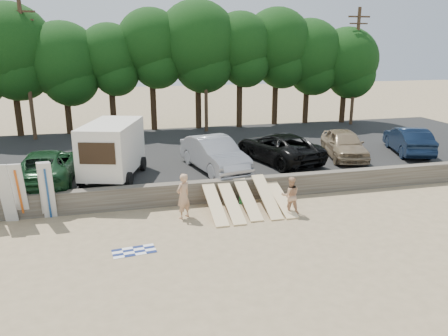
{
  "coord_description": "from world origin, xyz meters",
  "views": [
    {
      "loc": [
        -4.52,
        -15.61,
        7.05
      ],
      "look_at": [
        0.12,
        3.0,
        1.55
      ],
      "focal_mm": 35.0,
      "sensor_mm": 36.0,
      "label": 1
    }
  ],
  "objects_px": {
    "car_3": "(278,147)",
    "car_5": "(408,140)",
    "car_4": "(344,144)",
    "beachgoer_a": "(183,196)",
    "cooler": "(243,200)",
    "box_trailer": "(112,147)",
    "car_2": "(214,154)",
    "beachgoer_b": "(290,195)",
    "car_1": "(48,166)"
  },
  "relations": [
    {
      "from": "car_5",
      "to": "beachgoer_b",
      "type": "relative_size",
      "value": 2.91
    },
    {
      "from": "box_trailer",
      "to": "car_2",
      "type": "height_order",
      "value": "box_trailer"
    },
    {
      "from": "car_3",
      "to": "car_1",
      "type": "bearing_deg",
      "value": -10.86
    },
    {
      "from": "car_1",
      "to": "cooler",
      "type": "distance_m",
      "value": 9.38
    },
    {
      "from": "car_2",
      "to": "beachgoer_b",
      "type": "distance_m",
      "value": 5.47
    },
    {
      "from": "car_2",
      "to": "car_3",
      "type": "relative_size",
      "value": 0.91
    },
    {
      "from": "car_3",
      "to": "car_2",
      "type": "bearing_deg",
      "value": -1.99
    },
    {
      "from": "box_trailer",
      "to": "car_4",
      "type": "height_order",
      "value": "box_trailer"
    },
    {
      "from": "box_trailer",
      "to": "car_2",
      "type": "relative_size",
      "value": 0.9
    },
    {
      "from": "box_trailer",
      "to": "car_1",
      "type": "relative_size",
      "value": 0.84
    },
    {
      "from": "car_4",
      "to": "cooler",
      "type": "bearing_deg",
      "value": -137.95
    },
    {
      "from": "car_4",
      "to": "car_5",
      "type": "relative_size",
      "value": 0.99
    },
    {
      "from": "car_3",
      "to": "car_5",
      "type": "distance_m",
      "value": 8.17
    },
    {
      "from": "car_1",
      "to": "car_4",
      "type": "distance_m",
      "value": 15.86
    },
    {
      "from": "cooler",
      "to": "beachgoer_b",
      "type": "bearing_deg",
      "value": -30.61
    },
    {
      "from": "box_trailer",
      "to": "beachgoer_a",
      "type": "height_order",
      "value": "box_trailer"
    },
    {
      "from": "beachgoer_b",
      "to": "car_1",
      "type": "bearing_deg",
      "value": -15.96
    },
    {
      "from": "car_4",
      "to": "cooler",
      "type": "relative_size",
      "value": 12.41
    },
    {
      "from": "box_trailer",
      "to": "beachgoer_a",
      "type": "bearing_deg",
      "value": -39.62
    },
    {
      "from": "car_1",
      "to": "car_5",
      "type": "relative_size",
      "value": 1.16
    },
    {
      "from": "beachgoer_a",
      "to": "beachgoer_b",
      "type": "xyz_separation_m",
      "value": [
        4.49,
        -0.64,
        -0.14
      ]
    },
    {
      "from": "beachgoer_a",
      "to": "cooler",
      "type": "height_order",
      "value": "beachgoer_a"
    },
    {
      "from": "beachgoer_b",
      "to": "car_5",
      "type": "bearing_deg",
      "value": -140.06
    },
    {
      "from": "beachgoer_b",
      "to": "cooler",
      "type": "height_order",
      "value": "beachgoer_b"
    },
    {
      "from": "car_4",
      "to": "beachgoer_a",
      "type": "distance_m",
      "value": 11.26
    },
    {
      "from": "car_4",
      "to": "car_5",
      "type": "bearing_deg",
      "value": 14.1
    },
    {
      "from": "car_1",
      "to": "cooler",
      "type": "relative_size",
      "value": 14.66
    },
    {
      "from": "car_2",
      "to": "car_4",
      "type": "bearing_deg",
      "value": -7.41
    },
    {
      "from": "car_2",
      "to": "beachgoer_a",
      "type": "bearing_deg",
      "value": -130.6
    },
    {
      "from": "car_5",
      "to": "cooler",
      "type": "height_order",
      "value": "car_5"
    },
    {
      "from": "car_2",
      "to": "beachgoer_a",
      "type": "xyz_separation_m",
      "value": [
        -2.31,
        -4.32,
        -0.6
      ]
    },
    {
      "from": "car_5",
      "to": "beachgoer_a",
      "type": "bearing_deg",
      "value": 37.44
    },
    {
      "from": "beachgoer_a",
      "to": "beachgoer_b",
      "type": "distance_m",
      "value": 4.54
    },
    {
      "from": "box_trailer",
      "to": "car_2",
      "type": "bearing_deg",
      "value": 18.4
    },
    {
      "from": "beachgoer_a",
      "to": "cooler",
      "type": "distance_m",
      "value": 3.22
    },
    {
      "from": "beachgoer_b",
      "to": "car_2",
      "type": "bearing_deg",
      "value": -56.42
    },
    {
      "from": "car_3",
      "to": "car_5",
      "type": "bearing_deg",
      "value": 163.74
    },
    {
      "from": "car_1",
      "to": "car_3",
      "type": "relative_size",
      "value": 0.97
    },
    {
      "from": "beachgoer_b",
      "to": "cooler",
      "type": "bearing_deg",
      "value": -37.71
    },
    {
      "from": "box_trailer",
      "to": "car_5",
      "type": "height_order",
      "value": "box_trailer"
    },
    {
      "from": "beachgoer_a",
      "to": "car_1",
      "type": "bearing_deg",
      "value": -73.24
    },
    {
      "from": "car_1",
      "to": "car_3",
      "type": "height_order",
      "value": "car_3"
    },
    {
      "from": "car_1",
      "to": "car_2",
      "type": "distance_m",
      "value": 8.08
    },
    {
      "from": "car_3",
      "to": "cooler",
      "type": "relative_size",
      "value": 15.05
    },
    {
      "from": "box_trailer",
      "to": "car_1",
      "type": "distance_m",
      "value": 3.11
    },
    {
      "from": "beachgoer_a",
      "to": "car_5",
      "type": "bearing_deg",
      "value": 163.03
    },
    {
      "from": "box_trailer",
      "to": "car_5",
      "type": "bearing_deg",
      "value": 19.96
    },
    {
      "from": "box_trailer",
      "to": "beachgoer_a",
      "type": "distance_m",
      "value": 5.18
    },
    {
      "from": "box_trailer",
      "to": "car_4",
      "type": "distance_m",
      "value": 12.88
    },
    {
      "from": "car_3",
      "to": "car_5",
      "type": "relative_size",
      "value": 1.2
    }
  ]
}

